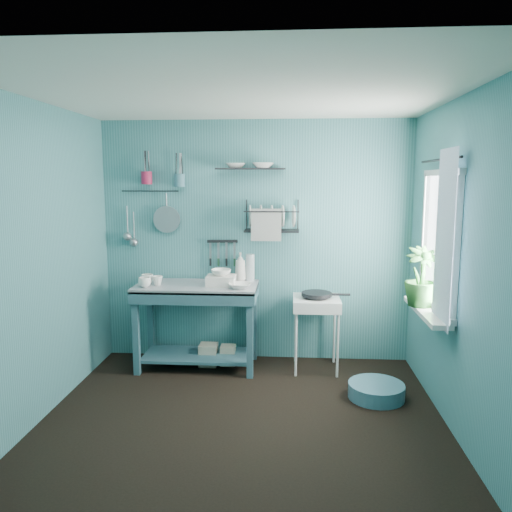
# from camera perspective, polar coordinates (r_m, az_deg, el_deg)

# --- Properties ---
(floor) EXTENTS (3.20, 3.20, 0.00)m
(floor) POSITION_cam_1_polar(r_m,az_deg,el_deg) (4.14, -1.60, -18.49)
(floor) COLOR black
(floor) RESTS_ON ground
(ceiling) EXTENTS (3.20, 3.20, 0.00)m
(ceiling) POSITION_cam_1_polar(r_m,az_deg,el_deg) (3.73, -1.77, 18.06)
(ceiling) COLOR silver
(ceiling) RESTS_ON ground
(wall_back) EXTENTS (3.20, 0.00, 3.20)m
(wall_back) POSITION_cam_1_polar(r_m,az_deg,el_deg) (5.22, -0.04, 1.62)
(wall_back) COLOR teal
(wall_back) RESTS_ON ground
(wall_front) EXTENTS (3.20, 0.00, 3.20)m
(wall_front) POSITION_cam_1_polar(r_m,az_deg,el_deg) (2.29, -5.46, -7.62)
(wall_front) COLOR teal
(wall_front) RESTS_ON ground
(wall_left) EXTENTS (0.00, 3.00, 3.00)m
(wall_left) POSITION_cam_1_polar(r_m,az_deg,el_deg) (4.21, -23.90, -0.83)
(wall_left) COLOR teal
(wall_left) RESTS_ON ground
(wall_right) EXTENTS (0.00, 3.00, 3.00)m
(wall_right) POSITION_cam_1_polar(r_m,az_deg,el_deg) (3.92, 22.29, -1.39)
(wall_right) COLOR teal
(wall_right) RESTS_ON ground
(work_counter) EXTENTS (1.25, 0.69, 0.86)m
(work_counter) POSITION_cam_1_polar(r_m,az_deg,el_deg) (5.13, -6.72, -7.94)
(work_counter) COLOR #2F5864
(work_counter) RESTS_ON floor
(mug_left) EXTENTS (0.12, 0.12, 0.10)m
(mug_left) POSITION_cam_1_polar(r_m,az_deg,el_deg) (4.98, -12.60, -2.95)
(mug_left) COLOR white
(mug_left) RESTS_ON work_counter
(mug_mid) EXTENTS (0.14, 0.14, 0.09)m
(mug_mid) POSITION_cam_1_polar(r_m,az_deg,el_deg) (5.04, -11.19, -2.78)
(mug_mid) COLOR white
(mug_mid) RESTS_ON work_counter
(mug_right) EXTENTS (0.17, 0.17, 0.10)m
(mug_right) POSITION_cam_1_polar(r_m,az_deg,el_deg) (5.13, -12.31, -2.59)
(mug_right) COLOR white
(mug_right) RESTS_ON work_counter
(wash_tub) EXTENTS (0.28, 0.22, 0.10)m
(wash_tub) POSITION_cam_1_polar(r_m,az_deg,el_deg) (4.96, -4.02, -2.79)
(wash_tub) COLOR silver
(wash_tub) RESTS_ON work_counter
(tub_bowl) EXTENTS (0.19, 0.19, 0.06)m
(tub_bowl) POSITION_cam_1_polar(r_m,az_deg,el_deg) (4.94, -4.03, -1.88)
(tub_bowl) COLOR white
(tub_bowl) RESTS_ON wash_tub
(soap_bottle) EXTENTS (0.11, 0.12, 0.30)m
(soap_bottle) POSITION_cam_1_polar(r_m,az_deg,el_deg) (5.13, -1.80, -1.25)
(soap_bottle) COLOR silver
(soap_bottle) RESTS_ON work_counter
(water_bottle) EXTENTS (0.09, 0.09, 0.28)m
(water_bottle) POSITION_cam_1_polar(r_m,az_deg,el_deg) (5.14, -0.67, -1.33)
(water_bottle) COLOR silver
(water_bottle) RESTS_ON work_counter
(counter_bowl) EXTENTS (0.22, 0.22, 0.05)m
(counter_bowl) POSITION_cam_1_polar(r_m,az_deg,el_deg) (4.81, -1.87, -3.41)
(counter_bowl) COLOR white
(counter_bowl) RESTS_ON work_counter
(hotplate_stand) EXTENTS (0.49, 0.49, 0.74)m
(hotplate_stand) POSITION_cam_1_polar(r_m,az_deg,el_deg) (5.09, 6.85, -8.81)
(hotplate_stand) COLOR silver
(hotplate_stand) RESTS_ON floor
(frying_pan) EXTENTS (0.30, 0.30, 0.03)m
(frying_pan) POSITION_cam_1_polar(r_m,az_deg,el_deg) (4.98, 6.94, -4.35)
(frying_pan) COLOR black
(frying_pan) RESTS_ON hotplate_stand
(knife_strip) EXTENTS (0.32, 0.05, 0.03)m
(knife_strip) POSITION_cam_1_polar(r_m,az_deg,el_deg) (5.22, -3.86, 1.69)
(knife_strip) COLOR black
(knife_strip) RESTS_ON wall_back
(dish_rack) EXTENTS (0.57, 0.29, 0.32)m
(dish_rack) POSITION_cam_1_polar(r_m,az_deg,el_deg) (5.05, 1.81, 4.61)
(dish_rack) COLOR black
(dish_rack) RESTS_ON wall_back
(upper_shelf) EXTENTS (0.72, 0.30, 0.01)m
(upper_shelf) POSITION_cam_1_polar(r_m,az_deg,el_deg) (5.08, -0.71, 9.94)
(upper_shelf) COLOR black
(upper_shelf) RESTS_ON wall_back
(shelf_bowl_left) EXTENTS (0.20, 0.20, 0.05)m
(shelf_bowl_left) POSITION_cam_1_polar(r_m,az_deg,el_deg) (5.10, -2.34, 10.87)
(shelf_bowl_left) COLOR white
(shelf_bowl_left) RESTS_ON upper_shelf
(shelf_bowl_right) EXTENTS (0.23, 0.23, 0.05)m
(shelf_bowl_right) POSITION_cam_1_polar(r_m,az_deg,el_deg) (5.08, 0.81, 10.31)
(shelf_bowl_right) COLOR white
(shelf_bowl_right) RESTS_ON upper_shelf
(utensil_cup_magenta) EXTENTS (0.11, 0.11, 0.13)m
(utensil_cup_magenta) POSITION_cam_1_polar(r_m,az_deg,el_deg) (5.30, -12.39, 8.71)
(utensil_cup_magenta) COLOR #A51E42
(utensil_cup_magenta) RESTS_ON wall_back
(utensil_cup_teal) EXTENTS (0.11, 0.11, 0.13)m
(utensil_cup_teal) POSITION_cam_1_polar(r_m,az_deg,el_deg) (5.21, -8.73, 8.55)
(utensil_cup_teal) COLOR #3A6B78
(utensil_cup_teal) RESTS_ON wall_back
(colander) EXTENTS (0.28, 0.03, 0.28)m
(colander) POSITION_cam_1_polar(r_m,az_deg,el_deg) (5.29, -10.17, 4.14)
(colander) COLOR #979A9E
(colander) RESTS_ON wall_back
(ladle_outer) EXTENTS (0.01, 0.01, 0.30)m
(ladle_outer) POSITION_cam_1_polar(r_m,az_deg,el_deg) (5.42, -14.50, 3.98)
(ladle_outer) COLOR #979A9E
(ladle_outer) RESTS_ON wall_back
(ladle_inner) EXTENTS (0.01, 0.01, 0.30)m
(ladle_inner) POSITION_cam_1_polar(r_m,az_deg,el_deg) (5.41, -13.79, 3.34)
(ladle_inner) COLOR #979A9E
(ladle_inner) RESTS_ON wall_back
(hook_rail) EXTENTS (0.60, 0.01, 0.01)m
(hook_rail) POSITION_cam_1_polar(r_m,az_deg,el_deg) (5.34, -12.02, 7.27)
(hook_rail) COLOR black
(hook_rail) RESTS_ON wall_back
(window_glass) EXTENTS (0.00, 1.10, 1.10)m
(window_glass) POSITION_cam_1_polar(r_m,az_deg,el_deg) (4.32, 20.37, 1.61)
(window_glass) COLOR white
(window_glass) RESTS_ON wall_right
(windowsill) EXTENTS (0.16, 0.95, 0.04)m
(windowsill) POSITION_cam_1_polar(r_m,az_deg,el_deg) (4.40, 18.90, -6.01)
(windowsill) COLOR silver
(windowsill) RESTS_ON wall_right
(curtain) EXTENTS (0.00, 1.35, 1.35)m
(curtain) POSITION_cam_1_polar(r_m,az_deg,el_deg) (4.01, 20.70, 1.80)
(curtain) COLOR white
(curtain) RESTS_ON wall_right
(curtain_rod) EXTENTS (0.02, 1.05, 0.02)m
(curtain_rod) POSITION_cam_1_polar(r_m,az_deg,el_deg) (4.28, 20.25, 10.28)
(curtain_rod) COLOR black
(curtain_rod) RESTS_ON wall_right
(potted_plant) EXTENTS (0.33, 0.33, 0.51)m
(potted_plant) POSITION_cam_1_polar(r_m,az_deg,el_deg) (4.44, 18.37, -2.25)
(potted_plant) COLOR #276126
(potted_plant) RESTS_ON windowsill
(storage_tin_large) EXTENTS (0.18, 0.18, 0.22)m
(storage_tin_large) POSITION_cam_1_polar(r_m,az_deg,el_deg) (5.26, -5.46, -11.15)
(storage_tin_large) COLOR tan
(storage_tin_large) RESTS_ON floor
(storage_tin_small) EXTENTS (0.15, 0.15, 0.20)m
(storage_tin_small) POSITION_cam_1_polar(r_m,az_deg,el_deg) (5.26, -3.22, -11.23)
(storage_tin_small) COLOR tan
(storage_tin_small) RESTS_ON floor
(floor_basin) EXTENTS (0.49, 0.49, 0.13)m
(floor_basin) POSITION_cam_1_polar(r_m,az_deg,el_deg) (4.64, 13.58, -14.75)
(floor_basin) COLOR teal
(floor_basin) RESTS_ON floor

